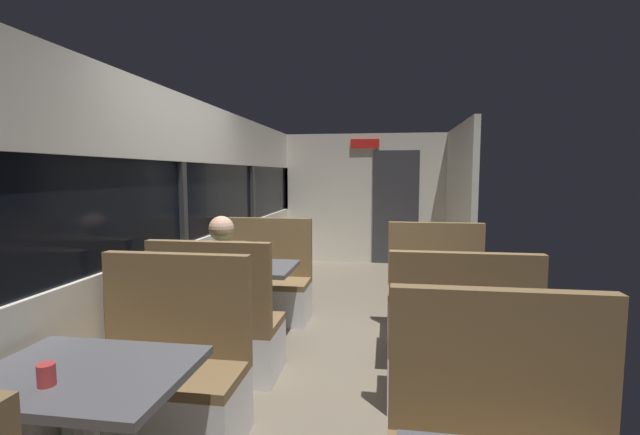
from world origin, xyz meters
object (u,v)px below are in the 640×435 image
(dining_table_near_window, at_px, (85,392))
(coffee_cup_secondary, at_px, (46,375))
(bench_near_window_facing_entry, at_px, (166,385))
(bench_mid_window_facing_end, at_px, (219,335))
(bench_rear_aisle_facing_end, at_px, (458,360))
(bench_mid_window_facing_entry, at_px, (266,289))
(seated_passenger, at_px, (221,307))
(dining_table_mid_window, at_px, (246,276))
(dining_table_rear_aisle, at_px, (446,289))
(bench_rear_aisle_facing_entry, at_px, (436,302))

(dining_table_near_window, distance_m, coffee_cup_secondary, 0.22)
(dining_table_near_window, height_order, bench_near_window_facing_entry, bench_near_window_facing_entry)
(bench_mid_window_facing_end, height_order, bench_rear_aisle_facing_end, same)
(bench_mid_window_facing_entry, bearing_deg, seated_passenger, -90.00)
(bench_rear_aisle_facing_end, bearing_deg, dining_table_mid_window, 153.32)
(bench_rear_aisle_facing_end, bearing_deg, dining_table_rear_aisle, 90.00)
(bench_rear_aisle_facing_entry, relative_size, coffee_cup_secondary, 12.22)
(dining_table_rear_aisle, xyz_separation_m, bench_rear_aisle_facing_entry, (0.00, 0.70, -0.31))
(dining_table_rear_aisle, relative_size, bench_rear_aisle_facing_entry, 0.82)
(bench_mid_window_facing_entry, xyz_separation_m, dining_table_rear_aisle, (1.79, -0.90, 0.31))
(bench_near_window_facing_entry, xyz_separation_m, bench_mid_window_facing_entry, (0.00, 2.24, 0.00))
(bench_near_window_facing_entry, relative_size, bench_rear_aisle_facing_end, 1.00)
(bench_mid_window_facing_entry, distance_m, coffee_cup_secondary, 3.12)
(dining_table_mid_window, distance_m, bench_rear_aisle_facing_entry, 1.88)
(bench_near_window_facing_entry, height_order, dining_table_rear_aisle, bench_near_window_facing_entry)
(dining_table_mid_window, distance_m, bench_mid_window_facing_end, 0.77)
(bench_near_window_facing_entry, bearing_deg, bench_rear_aisle_facing_entry, 48.72)
(bench_rear_aisle_facing_entry, bearing_deg, bench_rear_aisle_facing_end, -90.00)
(bench_mid_window_facing_entry, xyz_separation_m, bench_rear_aisle_facing_end, (1.79, -1.60, 0.00))
(bench_mid_window_facing_entry, distance_m, dining_table_rear_aisle, 2.03)
(dining_table_mid_window, height_order, bench_rear_aisle_facing_end, bench_rear_aisle_facing_end)
(seated_passenger, bearing_deg, dining_table_near_window, -90.00)
(bench_near_window_facing_entry, distance_m, coffee_cup_secondary, 0.97)
(dining_table_near_window, bearing_deg, bench_rear_aisle_facing_end, 36.80)
(bench_near_window_facing_entry, relative_size, seated_passenger, 0.87)
(bench_rear_aisle_facing_end, xyz_separation_m, bench_rear_aisle_facing_entry, (0.00, 1.40, 0.00))
(dining_table_mid_window, distance_m, dining_table_rear_aisle, 1.80)
(bench_rear_aisle_facing_entry, height_order, coffee_cup_secondary, bench_rear_aisle_facing_entry)
(bench_mid_window_facing_end, bearing_deg, dining_table_mid_window, 90.00)
(bench_rear_aisle_facing_end, bearing_deg, bench_near_window_facing_entry, -160.33)
(seated_passenger, relative_size, coffee_cup_secondary, 14.00)
(dining_table_mid_window, relative_size, bench_mid_window_facing_end, 0.82)
(dining_table_mid_window, bearing_deg, dining_table_near_window, -90.00)
(dining_table_mid_window, xyz_separation_m, bench_mid_window_facing_entry, (0.00, 0.70, -0.31))
(dining_table_near_window, xyz_separation_m, bench_mid_window_facing_entry, (0.00, 2.94, -0.31))
(dining_table_near_window, bearing_deg, dining_table_rear_aisle, 48.72)
(bench_rear_aisle_facing_end, distance_m, bench_rear_aisle_facing_entry, 1.40)
(dining_table_rear_aisle, bearing_deg, bench_rear_aisle_facing_entry, 90.00)
(bench_rear_aisle_facing_end, relative_size, coffee_cup_secondary, 12.22)
(dining_table_near_window, xyz_separation_m, bench_rear_aisle_facing_entry, (1.79, 2.74, -0.31))
(dining_table_mid_window, relative_size, coffee_cup_secondary, 10.00)
(bench_mid_window_facing_end, xyz_separation_m, bench_rear_aisle_facing_entry, (1.79, 1.20, 0.00))
(bench_near_window_facing_entry, bearing_deg, bench_mid_window_facing_entry, 90.00)
(seated_passenger, bearing_deg, bench_rear_aisle_facing_entry, 32.18)
(dining_table_rear_aisle, height_order, bench_rear_aisle_facing_end, bench_rear_aisle_facing_end)
(dining_table_mid_window, bearing_deg, bench_mid_window_facing_end, -90.00)
(dining_table_mid_window, bearing_deg, seated_passenger, -90.00)
(dining_table_rear_aisle, xyz_separation_m, seated_passenger, (-1.79, -0.43, -0.10))
(bench_rear_aisle_facing_entry, xyz_separation_m, coffee_cup_secondary, (-1.84, -2.89, 0.46))
(dining_table_rear_aisle, distance_m, bench_rear_aisle_facing_entry, 0.77)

